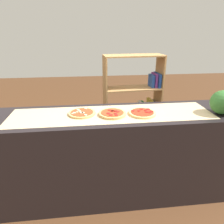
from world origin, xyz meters
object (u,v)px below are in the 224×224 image
object	(u,v)px
pizza_pepperoni_1	(112,114)
bookshelf	(138,108)
pizza_mushroom_0	(82,113)
pizza_pepperoni_2	(142,113)
watermelon	(223,102)

from	to	relation	value
pizza_pepperoni_1	bookshelf	size ratio (longest dim) A/B	0.19
pizza_pepperoni_1	bookshelf	distance (m)	1.16
pizza_mushroom_0	pizza_pepperoni_2	distance (m)	0.56
pizza_pepperoni_1	pizza_pepperoni_2	size ratio (longest dim) A/B	1.00
pizza_mushroom_0	pizza_pepperoni_2	xyz separation A→B (m)	(0.56, -0.06, 0.00)
pizza_pepperoni_2	watermelon	world-z (taller)	watermelon
watermelon	pizza_mushroom_0	bearing A→B (deg)	174.13
pizza_mushroom_0	bookshelf	size ratio (longest dim) A/B	0.19
pizza_mushroom_0	bookshelf	world-z (taller)	bookshelf
pizza_pepperoni_1	pizza_pepperoni_2	bearing A→B (deg)	-2.83
bookshelf	pizza_pepperoni_1	bearing A→B (deg)	-116.74
pizza_pepperoni_1	pizza_pepperoni_2	world-z (taller)	pizza_pepperoni_1
pizza_mushroom_0	pizza_pepperoni_1	world-z (taller)	pizza_pepperoni_1
watermelon	pizza_pepperoni_1	bearing A→B (deg)	175.32
pizza_mushroom_0	pizza_pepperoni_2	bearing A→B (deg)	-6.51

